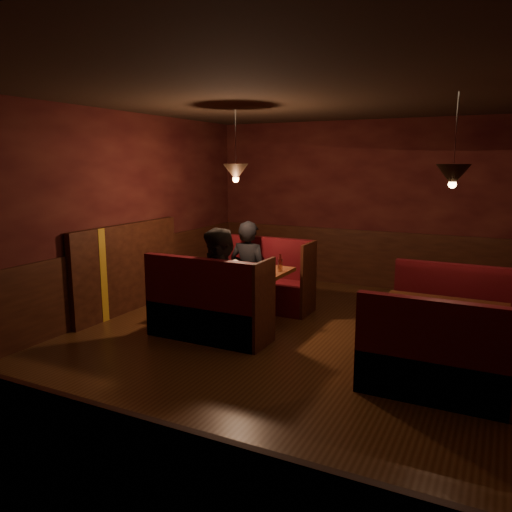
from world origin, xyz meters
The scene contains 9 objects.
room centered at (-0.28, 0.05, 1.05)m, with size 6.02×7.02×2.92m.
main_table centered at (-1.22, 0.66, 0.58)m, with size 1.41×0.86×0.99m.
main_bench_far centered at (-1.20, 1.46, 0.34)m, with size 1.55×0.55×1.06m.
main_bench_near centered at (-1.20, -0.14, 0.34)m, with size 1.55×0.55×1.06m.
second_table centered at (1.49, 0.20, 0.52)m, with size 1.25×0.80×0.71m.
second_bench_far centered at (1.52, 0.95, 0.32)m, with size 1.38×0.52×0.99m.
second_bench_near centered at (1.52, -0.55, 0.32)m, with size 1.38×0.52×0.99m.
diner_a centered at (-1.41, 1.35, 0.84)m, with size 0.61×0.40×1.68m, color black.
diner_b centered at (-1.06, -0.01, 0.87)m, with size 0.85×0.66×1.74m, color black.
Camera 1 is at (2.00, -5.17, 2.17)m, focal length 35.00 mm.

